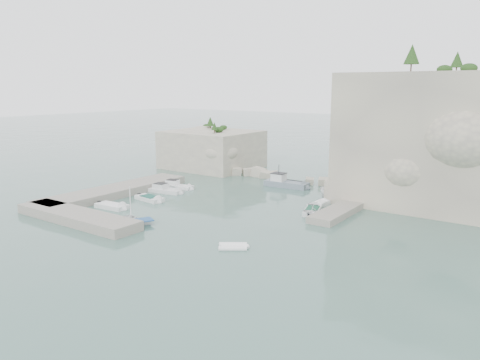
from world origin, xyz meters
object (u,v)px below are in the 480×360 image
Objects in this scene: motorboat_e at (112,208)px; work_boat at (286,187)px; tender_east_c at (319,206)px; motorboat_b at (165,192)px; tender_east_a at (314,218)px; motorboat_a at (177,188)px; tender_east_b at (312,213)px; tender_east_d at (333,199)px; rowboat at (131,226)px; inflatable_dinghy at (233,248)px; motorboat_c at (149,200)px.

motorboat_e is 26.89m from work_boat.
motorboat_b is at bearing 106.50° from tender_east_c.
tender_east_a reaches higher than tender_east_c.
tender_east_b is (23.24, -0.60, 0.00)m from motorboat_a.
motorboat_b is at bearing 132.68° from tender_east_d.
tender_east_d reaches higher than motorboat_a.
motorboat_b is 1.16× the size of rowboat.
work_boat is (-11.25, 13.22, 0.00)m from tender_east_a.
inflatable_dinghy is 0.59× the size of tender_east_b.
work_boat reaches higher than tender_east_b.
motorboat_e is 25.45m from tender_east_b.
tender_east_c is at bearing -160.99° from tender_east_d.
tender_east_a is 0.60× the size of tender_east_b.
work_boat is at bearing 74.72° from inflatable_dinghy.
motorboat_c is 0.94× the size of rowboat.
motorboat_a and motorboat_b have the same top height.
motorboat_e and tender_east_b have the same top height.
motorboat_c is 0.86× the size of motorboat_a.
motorboat_b is at bearing 57.63° from rowboat.
motorboat_a is at bearing 91.18° from motorboat_b.
motorboat_a is 0.94× the size of motorboat_b.
motorboat_a reaches higher than tender_east_b.
tender_east_a is 17.36m from work_boat.
rowboat is 13.64m from inflatable_dinghy.
motorboat_b is at bearing 113.59° from inflatable_dinghy.
motorboat_c is 5.13m from motorboat_b.
inflatable_dinghy is at bearing -161.30° from tender_east_d.
motorboat_c is at bearing 121.81° from inflatable_dinghy.
tender_east_d reaches higher than tender_east_b.
work_boat is (-9.23, 3.32, 0.00)m from tender_east_d.
tender_east_a reaches higher than motorboat_e.
inflatable_dinghy is (13.63, 0.61, 0.00)m from rowboat.
motorboat_c is at bearing 91.42° from tender_east_b.
motorboat_c is at bearing 76.23° from motorboat_e.
tender_east_b is at bearing -2.12° from motorboat_b.
tender_east_b is at bearing -10.77° from motorboat_a.
motorboat_c is 8.13m from motorboat_a.
motorboat_b reaches higher than motorboat_c.
motorboat_a reaches higher than tender_east_c.
motorboat_b is 16.81m from rowboat.
tender_east_d is at bearing 56.34° from inflatable_dinghy.
motorboat_b is 1.33× the size of tender_east_d.
motorboat_a is 3.03m from motorboat_b.
motorboat_e is at bearing -93.69° from motorboat_b.
rowboat is 1.15× the size of tender_east_d.
inflatable_dinghy is at bearing -178.84° from tender_east_a.
inflatable_dinghy is 29.04m from work_boat.
motorboat_a is at bearing 125.57° from tender_east_d.
tender_east_a is at bearing 20.70° from motorboat_c.
inflatable_dinghy is at bearing -39.65° from motorboat_b.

